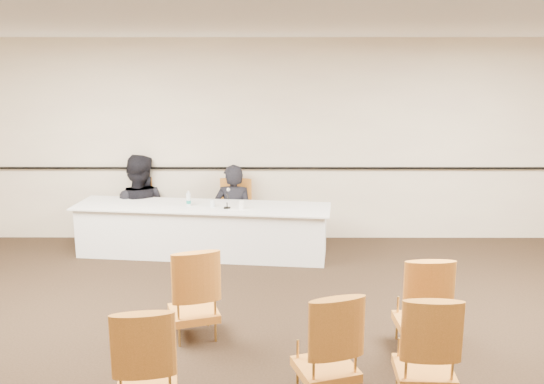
{
  "coord_description": "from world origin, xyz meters",
  "views": [
    {
      "loc": [
        -0.13,
        -4.94,
        2.8
      ],
      "look_at": [
        -0.15,
        2.6,
        1.05
      ],
      "focal_mm": 40.0,
      "sensor_mm": 36.0,
      "label": 1
    }
  ],
  "objects_px": {
    "panelist_main_chair": "(234,213)",
    "aud_chair_front_right": "(422,301)",
    "panelist_second_chair": "(139,210)",
    "microphone": "(227,199)",
    "drinking_glass": "(212,204)",
    "aud_chair_back_left": "(146,360)",
    "panelist_second": "(139,216)",
    "water_bottle": "(189,199)",
    "aud_chair_back_mid": "(326,344)",
    "coffee_cup": "(241,205)",
    "panel_table": "(202,230)",
    "panelist_main": "(234,218)",
    "aud_chair_back_right": "(425,346)",
    "aud_chair_front_left": "(193,292)"
  },
  "relations": [
    {
      "from": "coffee_cup",
      "to": "aud_chair_back_left",
      "type": "xyz_separation_m",
      "value": [
        -0.55,
        -3.69,
        -0.3
      ]
    },
    {
      "from": "panelist_second_chair",
      "to": "coffee_cup",
      "type": "height_order",
      "value": "panelist_second_chair"
    },
    {
      "from": "coffee_cup",
      "to": "aud_chair_back_mid",
      "type": "relative_size",
      "value": 0.12
    },
    {
      "from": "aud_chair_back_left",
      "to": "panelist_main_chair",
      "type": "bearing_deg",
      "value": 75.9
    },
    {
      "from": "drinking_glass",
      "to": "aud_chair_back_right",
      "type": "relative_size",
      "value": 0.11
    },
    {
      "from": "drinking_glass",
      "to": "aud_chair_back_left",
      "type": "distance_m",
      "value": 3.82
    },
    {
      "from": "panelist_main_chair",
      "to": "drinking_glass",
      "type": "distance_m",
      "value": 0.69
    },
    {
      "from": "panelist_main",
      "to": "coffee_cup",
      "type": "xyz_separation_m",
      "value": [
        0.15,
        -0.68,
        0.38
      ]
    },
    {
      "from": "coffee_cup",
      "to": "aud_chair_front_right",
      "type": "relative_size",
      "value": 0.12
    },
    {
      "from": "panel_table",
      "to": "panelist_second",
      "type": "height_order",
      "value": "panelist_second"
    },
    {
      "from": "panelist_main",
      "to": "aud_chair_back_right",
      "type": "bearing_deg",
      "value": 118.6
    },
    {
      "from": "microphone",
      "to": "aud_chair_back_mid",
      "type": "relative_size",
      "value": 0.28
    },
    {
      "from": "coffee_cup",
      "to": "aud_chair_back_right",
      "type": "height_order",
      "value": "aud_chair_back_right"
    },
    {
      "from": "panelist_second_chair",
      "to": "drinking_glass",
      "type": "bearing_deg",
      "value": -25.13
    },
    {
      "from": "panelist_main_chair",
      "to": "aud_chair_back_right",
      "type": "height_order",
      "value": "same"
    },
    {
      "from": "aud_chair_back_right",
      "to": "panelist_second",
      "type": "bearing_deg",
      "value": 129.82
    },
    {
      "from": "panelist_second_chair",
      "to": "aud_chair_back_mid",
      "type": "relative_size",
      "value": 1.0
    },
    {
      "from": "panelist_second",
      "to": "aud_chair_front_right",
      "type": "relative_size",
      "value": 1.99
    },
    {
      "from": "microphone",
      "to": "water_bottle",
      "type": "height_order",
      "value": "microphone"
    },
    {
      "from": "panelist_main",
      "to": "microphone",
      "type": "relative_size",
      "value": 6.21
    },
    {
      "from": "panel_table",
      "to": "aud_chair_back_left",
      "type": "relative_size",
      "value": 3.75
    },
    {
      "from": "panelist_main_chair",
      "to": "aud_chair_front_left",
      "type": "distance_m",
      "value": 3.02
    },
    {
      "from": "panel_table",
      "to": "aud_chair_back_mid",
      "type": "xyz_separation_m",
      "value": [
        1.43,
        -3.61,
        0.12
      ]
    },
    {
      "from": "panel_table",
      "to": "drinking_glass",
      "type": "bearing_deg",
      "value": -18.71
    },
    {
      "from": "aud_chair_front_right",
      "to": "aud_chair_back_mid",
      "type": "bearing_deg",
      "value": -141.22
    },
    {
      "from": "panelist_main_chair",
      "to": "coffee_cup",
      "type": "xyz_separation_m",
      "value": [
        0.15,
        -0.68,
        0.3
      ]
    },
    {
      "from": "microphone",
      "to": "coffee_cup",
      "type": "bearing_deg",
      "value": -5.79
    },
    {
      "from": "microphone",
      "to": "aud_chair_back_mid",
      "type": "distance_m",
      "value": 3.63
    },
    {
      "from": "panelist_second_chair",
      "to": "panel_table",
      "type": "bearing_deg",
      "value": -26.04
    },
    {
      "from": "panelist_second",
      "to": "drinking_glass",
      "type": "xyz_separation_m",
      "value": [
        1.19,
        -0.74,
        0.39
      ]
    },
    {
      "from": "water_bottle",
      "to": "aud_chair_back_left",
      "type": "xyz_separation_m",
      "value": [
        0.19,
        -3.85,
        -0.34
      ]
    },
    {
      "from": "aud_chair_front_left",
      "to": "aud_chair_back_right",
      "type": "relative_size",
      "value": 1.0
    },
    {
      "from": "panelist_second",
      "to": "aud_chair_back_left",
      "type": "height_order",
      "value": "panelist_second"
    },
    {
      "from": "water_bottle",
      "to": "aud_chair_back_left",
      "type": "height_order",
      "value": "aud_chair_back_left"
    },
    {
      "from": "panelist_main",
      "to": "microphone",
      "type": "xyz_separation_m",
      "value": [
        -0.05,
        -0.65,
        0.45
      ]
    },
    {
      "from": "panelist_second_chair",
      "to": "aud_chair_front_right",
      "type": "height_order",
      "value": "same"
    },
    {
      "from": "panelist_second_chair",
      "to": "aud_chair_back_left",
      "type": "bearing_deg",
      "value": -70.43
    },
    {
      "from": "aud_chair_back_mid",
      "to": "coffee_cup",
      "type": "bearing_deg",
      "value": 86.19
    },
    {
      "from": "water_bottle",
      "to": "coffee_cup",
      "type": "height_order",
      "value": "water_bottle"
    },
    {
      "from": "panelist_second_chair",
      "to": "microphone",
      "type": "distance_m",
      "value": 1.66
    },
    {
      "from": "aud_chair_back_mid",
      "to": "drinking_glass",
      "type": "bearing_deg",
      "value": 91.74
    },
    {
      "from": "panelist_main",
      "to": "aud_chair_front_left",
      "type": "bearing_deg",
      "value": 90.87
    },
    {
      "from": "microphone",
      "to": "panelist_main_chair",
      "type": "bearing_deg",
      "value": 89.98
    },
    {
      "from": "panelist_main",
      "to": "aud_chair_back_right",
      "type": "relative_size",
      "value": 1.71
    },
    {
      "from": "aud_chair_back_mid",
      "to": "aud_chair_back_right",
      "type": "xyz_separation_m",
      "value": [
        0.8,
        -0.04,
        0.0
      ]
    },
    {
      "from": "water_bottle",
      "to": "aud_chair_back_right",
      "type": "xyz_separation_m",
      "value": [
        2.41,
        -3.62,
        -0.34
      ]
    },
    {
      "from": "panel_table",
      "to": "drinking_glass",
      "type": "height_order",
      "value": "drinking_glass"
    },
    {
      "from": "panelist_main_chair",
      "to": "aud_chair_front_right",
      "type": "relative_size",
      "value": 1.0
    },
    {
      "from": "drinking_glass",
      "to": "aud_chair_back_left",
      "type": "xyz_separation_m",
      "value": [
        -0.15,
        -3.8,
        -0.29
      ]
    },
    {
      "from": "panelist_second",
      "to": "water_bottle",
      "type": "bearing_deg",
      "value": 145.19
    }
  ]
}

